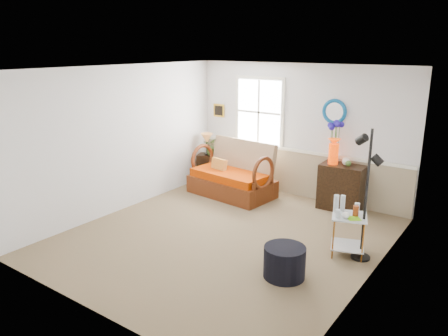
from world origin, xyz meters
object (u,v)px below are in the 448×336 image
Objects in this scene: floor_lamp at (366,196)px; ottoman at (285,262)px; loveseat at (232,169)px; side_table at (348,235)px; lamp_stand at (206,168)px; cabinet at (342,187)px.

floor_lamp reaches higher than ottoman.
side_table is at bearing -16.75° from loveseat.
side_table is 0.32× the size of floor_lamp.
floor_lamp is 3.42× the size of ottoman.
floor_lamp is at bearing -15.42° from loveseat.
cabinet reaches higher than lamp_stand.
floor_lamp is (0.20, -0.00, 0.64)m from side_table.
loveseat is at bearing 157.41° from side_table.
cabinet is 2.04m from floor_lamp.
ottoman is (-0.44, -1.09, -0.09)m from side_table.
cabinet is 1.53× the size of ottoman.
loveseat reaches higher than lamp_stand.
ottoman is (3.37, -2.70, -0.10)m from lamp_stand.
side_table reaches higher than ottoman.
lamp_stand is 4.32m from ottoman.
loveseat is 2.67× the size of lamp_stand.
cabinet is 2.84m from ottoman.
side_table is at bearing -22.88° from lamp_stand.
side_table is (2.84, -1.18, -0.24)m from loveseat.
loveseat is 3.08m from side_table.
cabinet is 1.88m from side_table.
side_table is 1.09× the size of ottoman.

